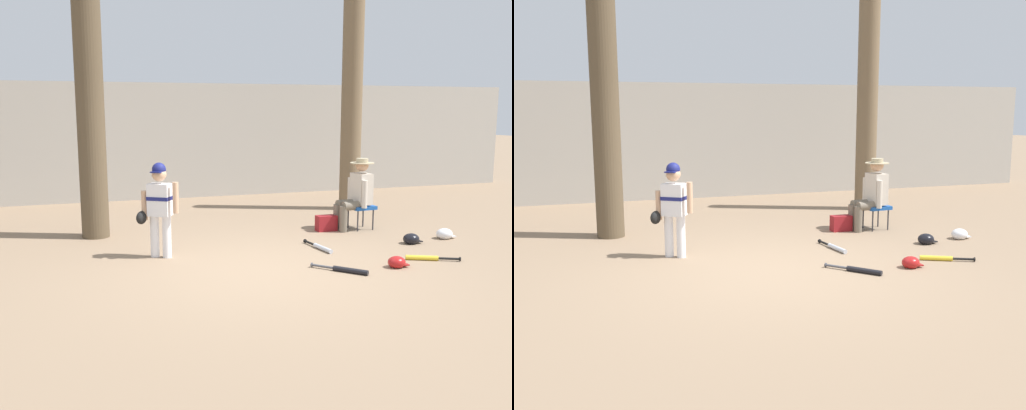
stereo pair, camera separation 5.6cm
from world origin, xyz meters
TOP-DOWN VIEW (x-y plane):
  - ground_plane at (0.00, 0.00)m, footprint 60.00×60.00m
  - concrete_back_wall at (0.00, 6.50)m, footprint 18.00×0.36m
  - tree_near_player at (-1.83, 2.74)m, footprint 0.66×0.66m
  - tree_behind_spectator at (3.24, 3.82)m, footprint 0.62×0.62m
  - young_ballplayer at (-1.07, 1.14)m, footprint 0.60×0.38m
  - folding_stool at (2.46, 1.94)m, footprint 0.43×0.43m
  - seated_spectator at (2.37, 1.93)m, footprint 0.67×0.54m
  - handbag_beside_stool at (1.85, 1.98)m, footprint 0.34×0.18m
  - bat_aluminum_silver at (1.20, 0.81)m, footprint 0.14×0.75m
  - bat_black_composite at (1.00, -0.36)m, footprint 0.55×0.62m
  - bat_yellow_trainer at (2.30, -0.18)m, footprint 0.67×0.37m
  - batting_helmet_red at (1.73, -0.37)m, footprint 0.28×0.21m
  - batting_helmet_white at (3.35, 0.85)m, footprint 0.31×0.24m
  - batting_helmet_black at (2.66, 0.72)m, footprint 0.29×0.23m

SIDE VIEW (x-z plane):
  - ground_plane at x=0.00m, z-range 0.00..0.00m
  - bat_black_composite at x=1.00m, z-range 0.00..0.07m
  - bat_yellow_trainer at x=2.30m, z-range 0.00..0.07m
  - bat_aluminum_silver at x=1.20m, z-range 0.00..0.07m
  - batting_helmet_red at x=1.73m, z-range -0.01..0.15m
  - batting_helmet_black at x=2.66m, z-range -0.01..0.16m
  - batting_helmet_white at x=3.35m, z-range -0.01..0.16m
  - handbag_beside_stool at x=1.85m, z-range 0.00..0.26m
  - folding_stool at x=2.46m, z-range 0.16..0.57m
  - seated_spectator at x=2.37m, z-range 0.04..1.24m
  - young_ballplayer at x=-1.07m, z-range 0.09..1.40m
  - concrete_back_wall at x=0.00m, z-range 0.00..2.58m
  - tree_behind_spectator at x=3.24m, z-range -0.31..4.09m
  - tree_near_player at x=-1.83m, z-range -0.34..5.31m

